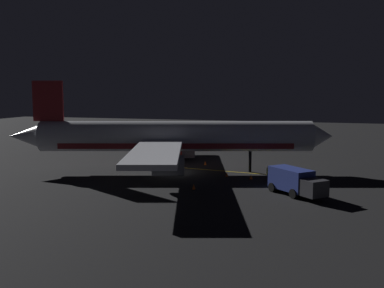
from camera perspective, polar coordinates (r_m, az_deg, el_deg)
ground_plane at (r=54.05m, az=-2.04°, el=-3.72°), size 180.00×180.00×0.20m
apron_guide_stripe at (r=55.19m, az=2.71°, el=-3.39°), size 3.54×25.18×0.01m
airliner at (r=53.45m, az=-2.73°, el=0.80°), size 37.37×38.40×11.03m
baggage_truck at (r=43.11m, az=13.14°, el=-4.78°), size 5.82×5.83×2.50m
catering_truck at (r=62.76m, az=-2.84°, el=-0.98°), size 4.00×6.71×2.39m
ground_crew_worker at (r=48.77m, az=9.81°, el=-3.81°), size 0.40×0.40×1.74m
traffic_cone_near_left at (r=51.17m, az=4.52°, el=-3.95°), size 0.50×0.50×0.55m
traffic_cone_near_right at (r=49.97m, az=7.62°, el=-4.25°), size 0.50×0.50×0.55m
traffic_cone_under_wing at (r=58.82m, az=1.72°, el=-2.49°), size 0.50×0.50×0.55m
traffic_cone_far at (r=44.55m, az=0.23°, el=-5.57°), size 0.50×0.50×0.55m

